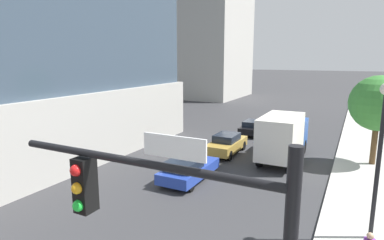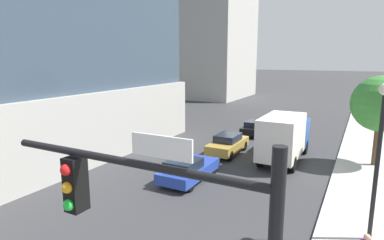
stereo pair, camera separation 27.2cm
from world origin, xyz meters
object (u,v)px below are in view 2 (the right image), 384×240
Objects in this scene: street_lamp at (380,140)px; street_tree at (381,104)px; car_black at (256,127)px; car_gold at (228,144)px; box_truck at (284,136)px; traffic_light_pole at (166,240)px; car_blue at (188,169)px.

street_lamp reaches higher than street_tree.
car_gold is (-0.00, -7.03, 0.08)m from car_black.
box_truck is (-5.17, 8.54, -2.23)m from street_lamp.
car_gold is (-9.47, -1.71, -3.37)m from street_tree.
car_black is 0.68× the size of box_truck.
traffic_light_pole is at bearing -76.44° from car_black.
car_gold is at bearing -177.92° from box_truck.
car_gold reaches higher than car_black.
street_lamp is 12.86m from car_gold.
car_gold is (0.00, 6.05, 0.07)m from car_blue.
street_tree is at bearing 79.50° from traffic_light_pole.
street_lamp is 18.25m from car_black.
traffic_light_pole is 19.52m from street_tree.
car_blue is 0.99× the size of car_gold.
car_blue is (-0.00, -13.08, 0.01)m from car_black.
street_tree is at bearing 15.98° from box_truck.
traffic_light_pole is 9.66m from street_lamp.
street_lamp is 1.03× the size of street_tree.
car_blue reaches higher than car_black.
street_tree is at bearing 39.34° from car_blue.
box_truck is (4.00, 6.19, 1.12)m from car_blue.
car_black is at bearing 150.69° from street_tree.
box_truck is at bearing 96.19° from traffic_light_pole.
car_gold is at bearing 90.00° from car_blue.
street_tree is 1.33× the size of car_gold.
car_gold is at bearing -90.00° from car_black.
street_lamp is at bearing -91.71° from street_tree.
car_blue is 0.66× the size of box_truck.
street_tree is 1.29× the size of car_black.
car_black is at bearing 120.16° from box_truck.
car_blue is at bearing -122.85° from box_truck.
street_tree is 12.72m from car_blue.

